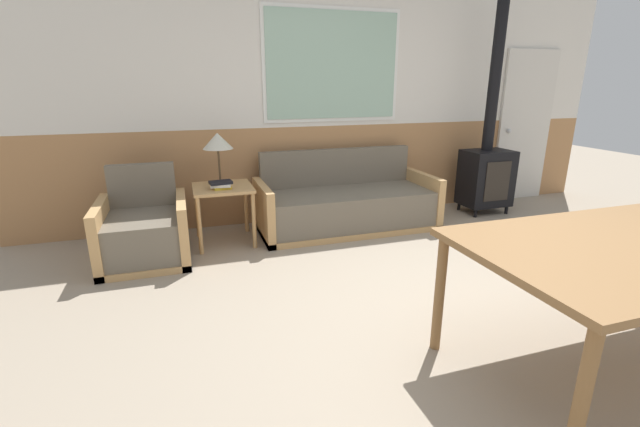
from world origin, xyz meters
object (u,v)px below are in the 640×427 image
at_px(side_table, 223,195).
at_px(table_lamp, 218,142).
at_px(couch, 346,205).
at_px(wood_stove, 487,163).
at_px(dining_table, 633,255).
at_px(armchair, 145,233).

distance_m(side_table, table_lamp, 0.52).
bearing_deg(side_table, couch, 1.82).
bearing_deg(table_lamp, side_table, -85.26).
distance_m(couch, side_table, 1.36).
bearing_deg(table_lamp, wood_stove, -0.30).
distance_m(couch, dining_table, 2.88).
bearing_deg(dining_table, table_lamp, 123.17).
bearing_deg(wood_stove, couch, -178.76).
height_order(couch, armchair, couch).
distance_m(armchair, wood_stove, 3.98).
relative_size(couch, side_table, 3.33).
bearing_deg(dining_table, side_table, 124.00).
height_order(couch, side_table, couch).
height_order(side_table, table_lamp, table_lamp).
relative_size(couch, dining_table, 1.10).
relative_size(dining_table, wood_stove, 0.71).
bearing_deg(couch, armchair, -172.53).
xyz_separation_m(side_table, dining_table, (1.86, -2.75, 0.21)).
bearing_deg(couch, wood_stove, 1.24).
height_order(dining_table, wood_stove, wood_stove).
bearing_deg(side_table, wood_stove, 1.49).
relative_size(armchair, dining_table, 0.47).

